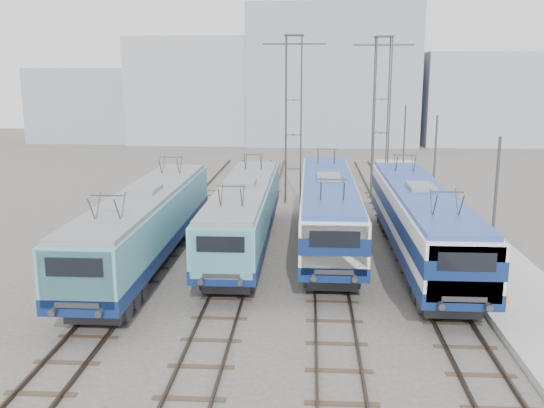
{
  "coord_description": "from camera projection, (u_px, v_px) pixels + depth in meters",
  "views": [
    {
      "loc": [
        1.22,
        -22.03,
        9.43
      ],
      "look_at": [
        -0.61,
        7.0,
        3.1
      ],
      "focal_mm": 40.0,
      "sensor_mm": 36.0,
      "label": 1
    }
  ],
  "objects": [
    {
      "name": "mast_rear",
      "position": [
        404.0,
        150.0,
        47.65
      ],
      "size": [
        0.12,
        0.12,
        7.0
      ],
      "primitive_type": "cylinder",
      "color": "#3F4247",
      "rests_on": "ground"
    },
    {
      "name": "ground",
      "position": [
        276.0,
        320.0,
        23.56
      ],
      "size": [
        160.0,
        160.0,
        0.0
      ],
      "primitive_type": "plane",
      "color": "#514C47"
    },
    {
      "name": "locomotive_far_left",
      "position": [
        146.0,
        222.0,
        29.53
      ],
      "size": [
        2.92,
        18.44,
        3.47
      ],
      "color": "#0D1F51",
      "rests_on": "ground"
    },
    {
      "name": "mast_mid",
      "position": [
        434.0,
        175.0,
        35.94
      ],
      "size": [
        0.12,
        0.12,
        7.0
      ],
      "primitive_type": "cylinder",
      "color": "#3F4247",
      "rests_on": "ground"
    },
    {
      "name": "catenary_tower_east",
      "position": [
        381.0,
        111.0,
        45.16
      ],
      "size": [
        4.5,
        1.2,
        12.0
      ],
      "color": "#3F4247",
      "rests_on": "ground"
    },
    {
      "name": "platform",
      "position": [
        486.0,
        259.0,
        30.71
      ],
      "size": [
        4.0,
        70.0,
        0.3
      ],
      "primitive_type": "cube",
      "color": "#9E9E99",
      "rests_on": "ground"
    },
    {
      "name": "building_west",
      "position": [
        200.0,
        91.0,
        83.4
      ],
      "size": [
        18.0,
        12.0,
        14.0
      ],
      "primitive_type": "cube",
      "color": "#989FAA",
      "rests_on": "ground"
    },
    {
      "name": "locomotive_center_left",
      "position": [
        244.0,
        211.0,
        32.33
      ],
      "size": [
        2.79,
        17.62,
        3.32
      ],
      "color": "#0D1F51",
      "rests_on": "ground"
    },
    {
      "name": "locomotive_center_right",
      "position": [
        328.0,
        205.0,
        33.05
      ],
      "size": [
        2.93,
        18.53,
        3.48
      ],
      "color": "#0D1F51",
      "rests_on": "ground"
    },
    {
      "name": "building_east",
      "position": [
        480.0,
        99.0,
        81.28
      ],
      "size": [
        16.0,
        12.0,
        12.0
      ],
      "primitive_type": "cube",
      "color": "#989FAA",
      "rests_on": "ground"
    },
    {
      "name": "mast_front",
      "position": [
        493.0,
        224.0,
        24.24
      ],
      "size": [
        0.12,
        0.12,
        7.0
      ],
      "primitive_type": "cylinder",
      "color": "#3F4247",
      "rests_on": "ground"
    },
    {
      "name": "building_center",
      "position": [
        331.0,
        76.0,
        81.87
      ],
      "size": [
        22.0,
        14.0,
        18.0
      ],
      "primitive_type": "cube",
      "color": "#8695A7",
      "rests_on": "ground"
    },
    {
      "name": "catenary_tower_west",
      "position": [
        294.0,
        112.0,
        43.61
      ],
      "size": [
        4.5,
        1.2,
        12.0
      ],
      "color": "#3F4247",
      "rests_on": "ground"
    },
    {
      "name": "locomotive_far_right",
      "position": [
        420.0,
        217.0,
        30.15
      ],
      "size": [
        2.94,
        18.59,
        3.5
      ],
      "color": "#0D1F51",
      "rests_on": "ground"
    },
    {
      "name": "building_far_west",
      "position": [
        88.0,
        105.0,
        84.81
      ],
      "size": [
        14.0,
        10.0,
        10.0
      ],
      "primitive_type": "cube",
      "color": "#8695A7",
      "rests_on": "ground"
    },
    {
      "name": "safety_cone",
      "position": [
        506.0,
        296.0,
        24.42
      ],
      "size": [
        0.31,
        0.31,
        0.61
      ],
      "primitive_type": "cone",
      "color": "orange",
      "rests_on": "platform"
    }
  ]
}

